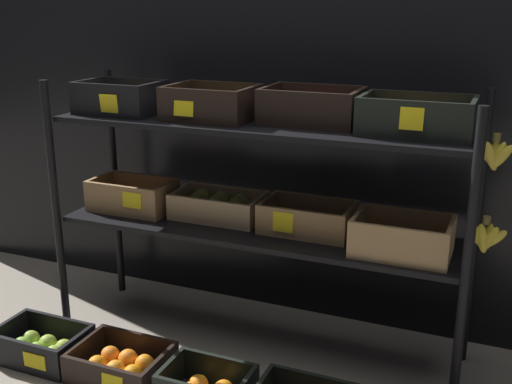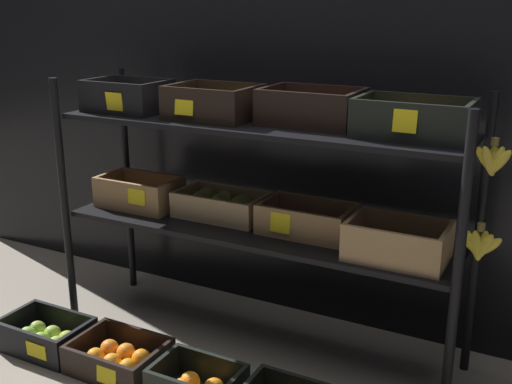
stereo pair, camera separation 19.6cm
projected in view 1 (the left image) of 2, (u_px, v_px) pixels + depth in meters
The scene contains 5 objects.
ground_plane at pixel (256, 343), 2.54m from camera, with size 10.00×10.00×0.00m, color gray.
storefront_wall at pixel (293, 86), 2.60m from camera, with size 3.97×0.12×2.00m, color black.
display_rack at pixel (264, 171), 2.32m from camera, with size 1.70×0.44×1.05m.
crate_ground_apple_green at pixel (42, 347), 2.41m from camera, with size 0.35×0.23×0.13m.
crate_ground_orange at pixel (121, 365), 2.30m from camera, with size 0.34×0.26×0.12m.
Camera 1 is at (0.87, -2.07, 1.33)m, focal length 43.55 mm.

